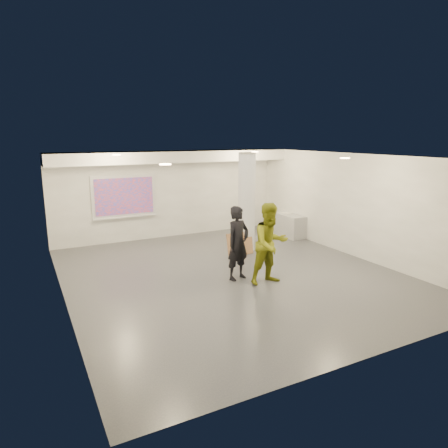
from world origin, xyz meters
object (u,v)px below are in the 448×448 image
projection_screen (124,197)px  man (270,244)px  column (247,202)px  woman (238,243)px  credenza (289,225)px

projection_screen → man: 5.84m
column → projection_screen: 4.08m
column → woman: size_ratio=1.64×
credenza → man: (-3.18, -3.56, 0.59)m
column → projection_screen: (-3.10, 2.65, 0.03)m
credenza → woman: size_ratio=0.73×
projection_screen → credenza: projection_screen is taller
woman → man: (0.54, -0.60, 0.07)m
column → woman: (-1.50, -2.15, -0.58)m
column → credenza: bearing=20.0°
projection_screen → credenza: size_ratio=1.57×
projection_screen → woman: size_ratio=1.15×
projection_screen → credenza: 5.75m
woman → credenza: bearing=21.8°
projection_screen → man: (2.14, -5.41, -0.54)m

